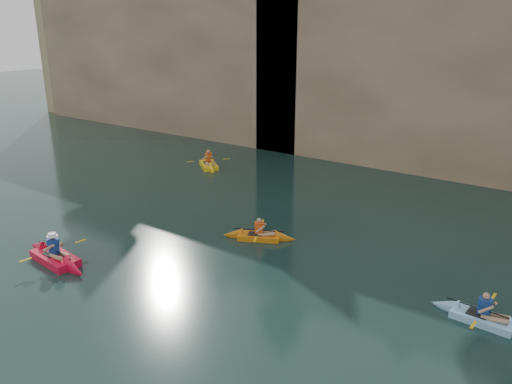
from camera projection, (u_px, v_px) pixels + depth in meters
The scene contains 10 objects.
ground at pixel (78, 382), 11.75m from camera, with size 160.00×160.00×0.00m, color black.
cliff at pixel (454, 56), 33.02m from camera, with size 70.00×16.00×12.00m, color tan.
cliff_slab_west at pixel (160, 61), 38.49m from camera, with size 26.00×2.40×10.56m, color tan.
cliff_slab_center at pixel (455, 70), 26.30m from camera, with size 24.00×2.40×11.40m, color tan.
sea_cave_west at pixel (175, 107), 37.94m from camera, with size 4.50×1.00×4.00m, color black.
sea_cave_center at pixel (342, 135), 30.39m from camera, with size 3.50×1.00×3.20m, color black.
main_kayaker at pixel (55, 257), 17.63m from camera, with size 3.71×2.46×1.36m.
kayaker_orange at pixel (259, 236), 19.52m from camera, with size 2.88×2.00×1.09m.
kayaker_ltblue_near at pixel (483, 318), 14.07m from camera, with size 2.99×2.30×1.16m.
kayaker_yellow at pixel (209, 165), 29.30m from camera, with size 2.99×2.62×1.32m.
Camera 1 is at (9.04, -5.48, 8.01)m, focal length 35.00 mm.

